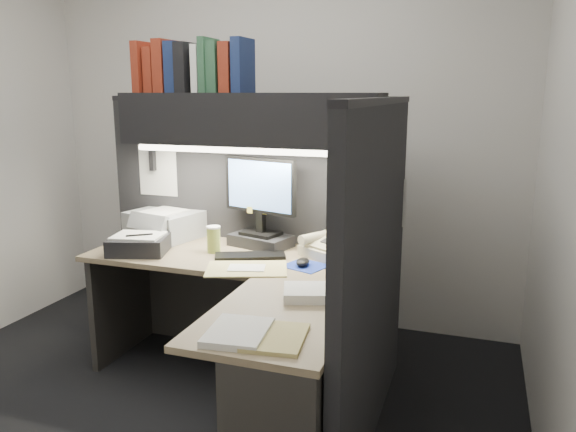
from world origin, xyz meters
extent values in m
plane|color=black|center=(0.00, 0.00, 0.00)|extent=(3.50, 3.50, 0.00)
cube|color=silver|center=(0.00, 1.50, 1.35)|extent=(3.50, 0.04, 2.70)
cube|color=silver|center=(1.75, 0.00, 1.35)|extent=(0.04, 3.00, 2.70)
cube|color=black|center=(0.03, 0.93, 0.80)|extent=(1.90, 0.06, 1.60)
cube|color=black|center=(0.98, 0.18, 0.80)|extent=(0.06, 1.50, 1.60)
cube|color=#867555|center=(0.10, 0.56, 0.71)|extent=(1.70, 0.68, 0.03)
cube|color=#867555|center=(0.65, -0.21, 0.71)|extent=(0.60, 0.85, 0.03)
cube|color=#2B2926|center=(0.10, 0.86, 0.35)|extent=(1.61, 0.02, 0.70)
cube|color=#2B2926|center=(-0.70, 0.56, 0.35)|extent=(0.04, 0.61, 0.70)
cube|color=#2B2926|center=(0.75, -0.43, 0.35)|extent=(0.38, 0.40, 0.70)
cube|color=black|center=(0.12, 0.75, 1.50)|extent=(1.55, 0.34, 0.30)
cylinder|color=white|center=(0.12, 0.61, 1.33)|extent=(1.32, 0.04, 0.04)
cube|color=black|center=(0.18, 0.78, 0.77)|extent=(0.41, 0.31, 0.07)
cube|color=black|center=(0.18, 0.78, 0.88)|extent=(0.06, 0.05, 0.12)
cube|color=black|center=(0.18, 0.78, 1.11)|extent=(0.50, 0.17, 0.33)
cube|color=#6D9DEF|center=(0.18, 0.76, 1.11)|extent=(0.45, 0.13, 0.29)
cube|color=black|center=(0.21, 0.53, 0.74)|extent=(0.42, 0.28, 0.02)
cube|color=navy|center=(0.56, 0.48, 0.73)|extent=(0.27, 0.25, 0.00)
ellipsoid|color=black|center=(0.54, 0.47, 0.75)|extent=(0.08, 0.12, 0.04)
cube|color=tan|center=(0.62, 0.71, 0.78)|extent=(0.34, 0.34, 0.10)
cylinder|color=#C9C550|center=(-0.04, 0.56, 0.80)|extent=(0.09, 0.09, 0.15)
cube|color=#96999B|center=(-0.50, 0.79, 0.81)|extent=(0.50, 0.45, 0.17)
cube|color=black|center=(-0.45, 0.41, 0.78)|extent=(0.39, 0.35, 0.10)
cube|color=tan|center=(0.28, 0.32, 0.73)|extent=(0.49, 0.41, 0.01)
cube|color=white|center=(0.72, 0.03, 0.75)|extent=(0.29, 0.27, 0.05)
cube|color=white|center=(0.57, -0.46, 0.74)|extent=(0.25, 0.30, 0.03)
cube|color=tan|center=(0.72, -0.44, 0.74)|extent=(0.26, 0.31, 0.02)
cube|color=maroon|center=(-0.55, 0.73, 1.80)|extent=(0.06, 0.22, 0.30)
cube|color=maroon|center=(-0.49, 0.76, 1.78)|extent=(0.06, 0.22, 0.26)
cube|color=maroon|center=(-0.42, 0.76, 1.80)|extent=(0.07, 0.22, 0.31)
cube|color=#16234E|center=(-0.34, 0.76, 1.80)|extent=(0.07, 0.22, 0.29)
cube|color=black|center=(-0.26, 0.73, 1.79)|extent=(0.07, 0.22, 0.28)
cube|color=white|center=(-0.17, 0.76, 1.79)|extent=(0.05, 0.22, 0.27)
cube|color=#274E34|center=(-0.12, 0.74, 1.80)|extent=(0.05, 0.22, 0.31)
cube|color=#274E34|center=(-0.07, 0.75, 1.79)|extent=(0.06, 0.22, 0.29)
cube|color=maroon|center=(0.01, 0.76, 1.79)|extent=(0.07, 0.22, 0.28)
cube|color=#16234E|center=(0.09, 0.76, 1.80)|extent=(0.06, 0.22, 0.31)
cube|color=white|center=(0.70, 0.90, 1.05)|extent=(0.21, 0.00, 0.28)
cube|color=white|center=(0.92, 0.90, 1.03)|extent=(0.21, 0.00, 0.28)
cube|color=white|center=(-0.60, 0.90, 1.15)|extent=(0.28, 0.00, 0.34)
cube|color=black|center=(0.95, 0.04, 1.02)|extent=(0.00, 0.18, 0.22)
cube|color=white|center=(0.95, -0.31, 0.95)|extent=(0.00, 0.21, 0.28)
camera|label=1|loc=(1.42, -2.30, 1.65)|focal=35.00mm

